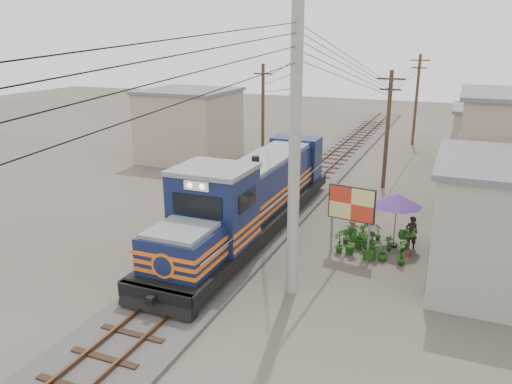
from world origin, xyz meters
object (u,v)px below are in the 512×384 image
at_px(locomotive, 251,199).
at_px(billboard, 351,206).
at_px(market_umbrella, 397,200).
at_px(vendor, 411,233).

bearing_deg(locomotive, billboard, -8.75).
bearing_deg(locomotive, market_umbrella, 9.97).
height_order(market_umbrella, vendor, market_umbrella).
bearing_deg(market_umbrella, locomotive, -170.03).
distance_m(billboard, market_umbrella, 2.43).
bearing_deg(vendor, billboard, 19.11).
distance_m(locomotive, vendor, 7.19).
relative_size(billboard, vendor, 2.05).
distance_m(locomotive, market_umbrella, 6.44).
height_order(billboard, vendor, billboard).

